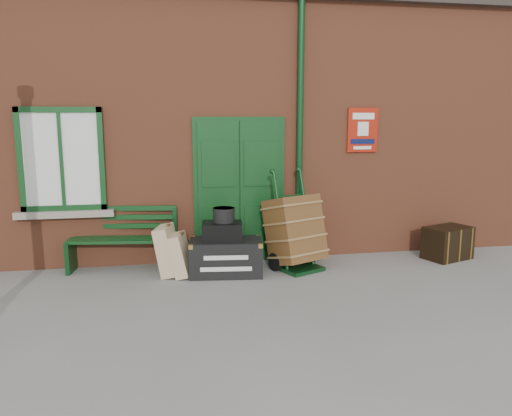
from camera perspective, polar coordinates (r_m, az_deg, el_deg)
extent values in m
plane|color=gray|center=(6.70, 2.58, -9.30)|extent=(80.00, 80.00, 0.00)
cube|color=brown|center=(9.76, -1.98, 8.84)|extent=(10.00, 4.00, 4.00)
cube|color=#38302B|center=(9.94, -2.06, 21.33)|extent=(10.30, 4.30, 0.30)
cube|color=#0F3916|center=(7.78, -1.92, 1.81)|extent=(1.42, 0.12, 2.32)
cube|color=white|center=(7.77, -21.35, 5.19)|extent=(1.20, 0.08, 1.50)
cylinder|color=#0D3516|center=(7.86, 5.03, 8.46)|extent=(0.10, 0.10, 4.00)
cube|color=#A51C0B|center=(8.24, 12.08, 8.70)|extent=(0.50, 0.03, 0.70)
cube|color=#0F3916|center=(7.64, -15.02, -3.51)|extent=(1.61, 0.62, 0.04)
cube|color=#0F3916|center=(7.80, -14.77, -1.01)|extent=(1.56, 0.25, 0.42)
cube|color=#0D3516|center=(7.89, -20.32, -5.13)|extent=(0.12, 0.47, 0.47)
cube|color=#0D3516|center=(7.58, -9.34, -5.24)|extent=(0.12, 0.47, 0.47)
cube|color=black|center=(7.26, -3.46, -5.62)|extent=(1.09, 0.68, 0.52)
cube|color=black|center=(7.16, -3.89, -2.67)|extent=(0.61, 0.47, 0.26)
cylinder|color=black|center=(7.14, -3.70, -0.79)|extent=(0.34, 0.34, 0.21)
cube|color=tan|center=(7.33, -10.08, -4.77)|extent=(0.43, 0.56, 0.73)
cube|color=tan|center=(7.24, -8.63, -5.31)|extent=(0.41, 0.51, 0.63)
cube|color=#0D3516|center=(7.50, 5.28, -6.95)|extent=(0.69, 0.61, 0.06)
cylinder|color=#0D3516|center=(7.32, 2.83, -1.57)|extent=(0.21, 0.39, 1.45)
cylinder|color=#0D3516|center=(7.63, 5.82, -1.12)|extent=(0.21, 0.39, 1.45)
cylinder|color=black|center=(7.44, 2.19, -6.18)|extent=(0.17, 0.27, 0.27)
cylinder|color=black|center=(7.84, 6.08, -5.37)|extent=(0.17, 0.27, 0.27)
cube|color=brown|center=(7.49, 4.45, -2.48)|extent=(0.96, 0.99, 1.08)
cube|color=black|center=(8.62, 21.03, -3.73)|extent=(0.84, 0.69, 0.52)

